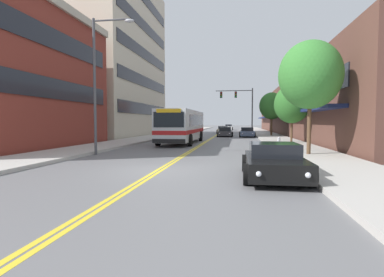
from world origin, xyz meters
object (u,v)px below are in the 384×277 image
object	(u,v)px
car_dark_grey_moving_second	(225,132)
car_white_moving_third	(229,127)
car_charcoal_parked_left_near	(190,131)
car_slate_blue_parked_right_mid	(247,132)
city_bus	(183,125)
street_tree_right_near	(310,75)
car_champagne_moving_lead	(223,130)
street_tree_right_mid	(292,104)
traffic_signal_mast	(240,102)
fire_hydrant	(279,142)
street_tree_right_far	(272,106)
car_navy_parked_left_mid	(181,132)
street_lamp_left_near	(100,74)
car_black_parked_right_foreground	(274,162)

from	to	relation	value
car_dark_grey_moving_second	car_white_moving_third	world-z (taller)	car_white_moving_third
car_charcoal_parked_left_near	car_slate_blue_parked_right_mid	distance (m)	10.38
city_bus	street_tree_right_near	world-z (taller)	street_tree_right_near
car_champagne_moving_lead	street_tree_right_mid	world-z (taller)	street_tree_right_mid
traffic_signal_mast	city_bus	bearing A→B (deg)	-106.52
car_white_moving_third	city_bus	bearing A→B (deg)	-93.70
street_tree_right_mid	traffic_signal_mast	bearing A→B (deg)	103.62
car_champagne_moving_lead	traffic_signal_mast	world-z (taller)	traffic_signal_mast
car_dark_grey_moving_second	car_white_moving_third	distance (m)	31.08
car_slate_blue_parked_right_mid	fire_hydrant	world-z (taller)	car_slate_blue_parked_right_mid
car_champagne_moving_lead	street_tree_right_mid	xyz separation A→B (m)	(7.23, -23.66, 2.95)
car_charcoal_parked_left_near	car_dark_grey_moving_second	world-z (taller)	car_dark_grey_moving_second
car_white_moving_third	street_tree_right_near	world-z (taller)	street_tree_right_near
car_slate_blue_parked_right_mid	street_tree_right_near	size ratio (longest dim) A/B	0.70
city_bus	street_tree_right_far	bearing A→B (deg)	54.71
car_white_moving_third	fire_hydrant	xyz separation A→B (m)	(5.07, -50.30, -0.08)
car_champagne_moving_lead	car_navy_parked_left_mid	bearing A→B (deg)	-112.23
car_charcoal_parked_left_near	street_tree_right_mid	distance (m)	22.11
city_bus	car_navy_parked_left_mid	size ratio (longest dim) A/B	2.35
city_bus	car_navy_parked_left_mid	xyz separation A→B (m)	(-2.41, 11.39, -1.07)
car_navy_parked_left_mid	street_lamp_left_near	bearing A→B (deg)	-91.43
car_slate_blue_parked_right_mid	street_lamp_left_near	size ratio (longest dim) A/B	0.55
street_tree_right_near	street_tree_right_mid	distance (m)	9.96
car_charcoal_parked_left_near	fire_hydrant	world-z (taller)	car_charcoal_parked_left_near
traffic_signal_mast	street_tree_right_mid	bearing A→B (deg)	-76.38
car_dark_grey_moving_second	fire_hydrant	distance (m)	19.75
car_champagne_moving_lead	fire_hydrant	size ratio (longest dim) A/B	5.74
car_navy_parked_left_mid	traffic_signal_mast	xyz separation A→B (m)	(7.79, 6.74, 4.32)
car_white_moving_third	street_tree_right_mid	distance (m)	44.81
car_dark_grey_moving_second	street_tree_right_mid	distance (m)	14.87
car_dark_grey_moving_second	fire_hydrant	xyz separation A→B (m)	(4.52, -19.22, -0.03)
car_dark_grey_moving_second	street_tree_right_mid	world-z (taller)	street_tree_right_mid
car_champagne_moving_lead	traffic_signal_mast	distance (m)	7.52
car_dark_grey_moving_second	city_bus	bearing A→B (deg)	-104.69
street_lamp_left_near	street_tree_right_near	bearing A→B (deg)	3.47
car_navy_parked_left_mid	car_slate_blue_parked_right_mid	xyz separation A→B (m)	(8.70, 0.95, -0.04)
city_bus	traffic_signal_mast	distance (m)	19.19
car_charcoal_parked_left_near	car_navy_parked_left_mid	bearing A→B (deg)	-91.05
car_navy_parked_left_mid	car_white_moving_third	world-z (taller)	car_white_moving_third
car_black_parked_right_foreground	street_lamp_left_near	distance (m)	11.93
car_slate_blue_parked_right_mid	traffic_signal_mast	distance (m)	7.31
fire_hydrant	street_tree_right_far	bearing A→B (deg)	85.45
street_tree_right_mid	street_lamp_left_near	bearing A→B (deg)	-140.25
car_slate_blue_parked_right_mid	fire_hydrant	size ratio (longest dim) A/B	5.77
city_bus	car_dark_grey_moving_second	bearing A→B (deg)	75.31
car_slate_blue_parked_right_mid	car_champagne_moving_lead	size ratio (longest dim) A/B	1.01
car_slate_blue_parked_right_mid	street_tree_right_mid	size ratio (longest dim) A/B	0.87
street_lamp_left_near	car_black_parked_right_foreground	bearing A→B (deg)	-32.97
car_black_parked_right_foreground	car_white_moving_third	bearing A→B (deg)	93.33
street_lamp_left_near	street_tree_right_mid	distance (m)	16.64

